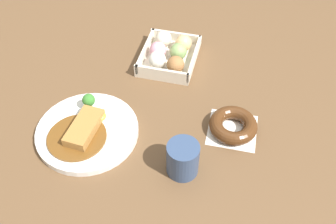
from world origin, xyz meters
name	(u,v)px	position (x,y,z in m)	size (l,w,h in m)	color
ground_plane	(153,102)	(0.00, 0.00, 0.00)	(1.60, 1.60, 0.00)	brown
curry_plate	(87,130)	(0.15, -0.13, 0.01)	(0.25, 0.25, 0.06)	white
donut_box	(169,54)	(-0.18, 0.00, 0.03)	(0.19, 0.16, 0.06)	beige
chocolate_ring_donut	(233,125)	(0.05, 0.22, 0.02)	(0.12, 0.12, 0.04)	white
coffee_mug	(183,159)	(0.19, 0.12, 0.04)	(0.07, 0.07, 0.09)	#33476B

